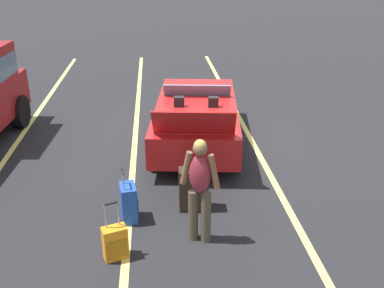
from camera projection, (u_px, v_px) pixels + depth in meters
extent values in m
plane|color=black|center=(196.00, 143.00, 10.16)|extent=(80.00, 80.00, 0.00)
cube|color=#EAE066|center=(252.00, 141.00, 10.27)|extent=(18.00, 0.12, 0.01)
cube|color=#EAE066|center=(135.00, 145.00, 10.05)|extent=(18.00, 0.12, 0.01)
cube|color=#EAE066|center=(12.00, 149.00, 9.83)|extent=(18.00, 0.12, 0.01)
cube|color=red|center=(196.00, 117.00, 9.91)|extent=(4.28, 2.24, 0.64)
cube|color=red|center=(198.00, 102.00, 11.27)|extent=(1.50, 1.82, 0.38)
cube|color=slate|center=(197.00, 90.00, 10.20)|extent=(0.37, 1.56, 0.31)
cube|color=black|center=(179.00, 102.00, 9.57)|extent=(0.19, 0.24, 0.22)
cube|color=black|center=(213.00, 102.00, 9.54)|extent=(0.19, 0.24, 0.22)
cube|color=red|center=(194.00, 123.00, 7.89)|extent=(0.55, 1.53, 0.55)
cylinder|color=black|center=(166.00, 112.00, 11.23)|extent=(0.62, 0.29, 0.60)
cylinder|color=black|center=(230.00, 112.00, 11.18)|extent=(0.62, 0.29, 0.60)
cylinder|color=black|center=(155.00, 153.00, 8.90)|extent=(0.62, 0.29, 0.60)
cylinder|color=black|center=(235.00, 155.00, 8.85)|extent=(0.62, 0.29, 0.60)
cube|color=#2D2319|center=(193.00, 189.00, 7.43)|extent=(0.29, 0.49, 0.74)
cube|color=black|center=(193.00, 188.00, 7.58)|extent=(0.03, 0.38, 0.41)
cylinder|color=gray|center=(186.00, 166.00, 7.15)|extent=(0.02, 0.02, 0.23)
cylinder|color=gray|center=(202.00, 165.00, 7.17)|extent=(0.02, 0.02, 0.23)
cylinder|color=black|center=(194.00, 159.00, 7.12)|extent=(0.03, 0.26, 0.03)
sphere|color=black|center=(184.00, 211.00, 7.46)|extent=(0.04, 0.04, 0.04)
sphere|color=black|center=(204.00, 210.00, 7.48)|extent=(0.04, 0.04, 0.04)
cube|color=#1E479E|center=(129.00, 203.00, 7.14)|extent=(0.43, 0.30, 0.62)
cube|color=navy|center=(137.00, 204.00, 7.19)|extent=(0.32, 0.07, 0.34)
cylinder|color=gray|center=(122.00, 176.00, 7.05)|extent=(0.02, 0.02, 0.26)
cylinder|color=gray|center=(124.00, 182.00, 6.85)|extent=(0.02, 0.02, 0.26)
cylinder|color=black|center=(122.00, 172.00, 6.90)|extent=(0.22, 0.06, 0.03)
sphere|color=black|center=(123.00, 214.00, 7.36)|extent=(0.04, 0.04, 0.04)
sphere|color=black|center=(125.00, 223.00, 7.11)|extent=(0.04, 0.04, 0.04)
cube|color=orange|center=(115.00, 243.00, 6.26)|extent=(0.30, 0.39, 0.50)
cube|color=#A25F13|center=(117.00, 249.00, 6.18)|extent=(0.11, 0.26, 0.28)
cylinder|color=gray|center=(119.00, 213.00, 6.17)|extent=(0.03, 0.03, 0.36)
cylinder|color=gray|center=(105.00, 216.00, 6.10)|extent=(0.03, 0.03, 0.36)
cylinder|color=black|center=(111.00, 204.00, 6.06)|extent=(0.09, 0.19, 0.03)
sphere|color=black|center=(123.00, 251.00, 6.46)|extent=(0.04, 0.04, 0.04)
sphere|color=black|center=(107.00, 255.00, 6.37)|extent=(0.04, 0.04, 0.04)
cylinder|color=#4C3F2D|center=(193.00, 215.00, 6.62)|extent=(0.20, 0.20, 0.82)
cylinder|color=#4C3F2D|center=(206.00, 217.00, 6.57)|extent=(0.20, 0.20, 0.82)
ellipsoid|color=maroon|center=(200.00, 174.00, 6.31)|extent=(0.33, 0.38, 0.60)
sphere|color=brown|center=(200.00, 149.00, 6.15)|extent=(0.21, 0.21, 0.21)
sphere|color=tan|center=(200.00, 146.00, 6.13)|extent=(0.18, 0.18, 0.18)
cylinder|color=brown|center=(186.00, 168.00, 6.34)|extent=(0.16, 0.21, 0.53)
cylinder|color=brown|center=(214.00, 172.00, 6.23)|extent=(0.16, 0.21, 0.53)
cylinder|color=black|center=(19.00, 112.00, 10.93)|extent=(0.82, 0.33, 0.80)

